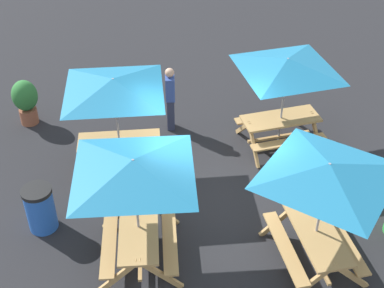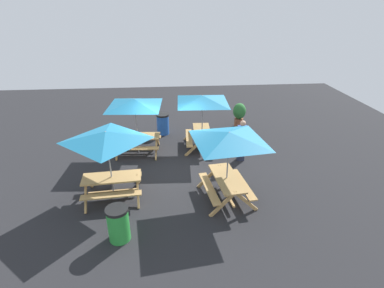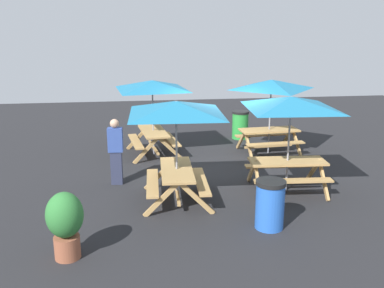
{
  "view_description": "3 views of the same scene",
  "coord_description": "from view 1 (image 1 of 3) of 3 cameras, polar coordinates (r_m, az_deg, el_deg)",
  "views": [
    {
      "loc": [
        8.17,
        -1.5,
        7.71
      ],
      "look_at": [
        -0.79,
        -0.23,
        0.9
      ],
      "focal_mm": 50.0,
      "sensor_mm": 36.0,
      "label": 1
    },
    {
      "loc": [
        0.06,
        9.77,
        5.71
      ],
      "look_at": [
        -0.79,
        -0.23,
        0.9
      ],
      "focal_mm": 28.0,
      "sensor_mm": 36.0,
      "label": 2
    },
    {
      "loc": [
        -2.25,
        -10.8,
        3.85
      ],
      "look_at": [
        -0.79,
        -0.23,
        0.9
      ],
      "focal_mm": 40.0,
      "sensor_mm": 36.0,
      "label": 3
    }
  ],
  "objects": [
    {
      "name": "picnic_table_3",
      "position": [
        9.06,
        14.2,
        -3.56
      ],
      "size": [
        2.14,
        2.14,
        2.34
      ],
      "rotation": [
        0.0,
        0.0,
        0.07
      ],
      "color": "tan",
      "rests_on": "ground"
    },
    {
      "name": "ground_plane",
      "position": [
        11.33,
        1.72,
        -5.94
      ],
      "size": [
        24.0,
        24.0,
        0.0
      ],
      "primitive_type": "plane",
      "color": "#232326",
      "rests_on": "ground"
    },
    {
      "name": "picnic_table_0",
      "position": [
        8.91,
        -6.2,
        -3.23
      ],
      "size": [
        2.82,
        2.82,
        2.34
      ],
      "rotation": [
        0.0,
        0.0,
        -0.07
      ],
      "color": "tan",
      "rests_on": "ground"
    },
    {
      "name": "picnic_table_1",
      "position": [
        11.11,
        -8.3,
        5.54
      ],
      "size": [
        2.83,
        2.83,
        2.34
      ],
      "rotation": [
        0.0,
        0.0,
        1.53
      ],
      "color": "tan",
      "rests_on": "ground"
    },
    {
      "name": "person_standing",
      "position": [
        12.9,
        -2.33,
        5.0
      ],
      "size": [
        0.38,
        0.25,
        1.67
      ],
      "rotation": [
        0.0,
        0.0,
        6.2
      ],
      "color": "#2D334C",
      "rests_on": "ground"
    },
    {
      "name": "potted_plant_0",
      "position": [
        13.82,
        -17.34,
        4.54
      ],
      "size": [
        0.63,
        0.63,
        1.19
      ],
      "color": "#935138",
      "rests_on": "ground"
    },
    {
      "name": "picnic_table_2",
      "position": [
        11.92,
        10.06,
        7.67
      ],
      "size": [
        2.81,
        2.81,
        2.34
      ],
      "rotation": [
        0.0,
        0.0,
        1.7
      ],
      "color": "tan",
      "rests_on": "ground"
    },
    {
      "name": "trash_bin_blue",
      "position": [
        10.82,
        -15.89,
        -6.62
      ],
      "size": [
        0.59,
        0.59,
        0.98
      ],
      "color": "blue",
      "rests_on": "ground"
    }
  ]
}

